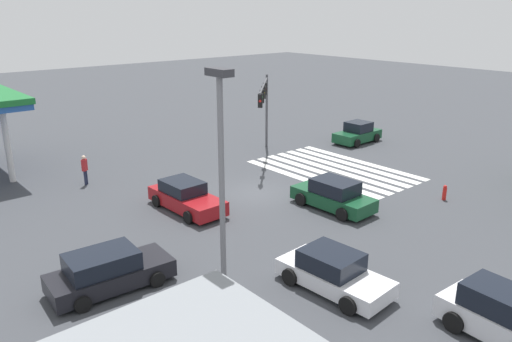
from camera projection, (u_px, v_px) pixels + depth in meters
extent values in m
plane|color=#3D3F44|center=(256.00, 193.00, 28.77)|extent=(142.21, 142.21, 0.00)
cube|color=silver|center=(361.00, 162.00, 34.70)|extent=(10.44, 0.60, 0.01)
cube|color=silver|center=(352.00, 164.00, 34.11)|extent=(10.44, 0.60, 0.01)
cube|color=silver|center=(343.00, 167.00, 33.53)|extent=(10.44, 0.60, 0.01)
cube|color=silver|center=(334.00, 170.00, 32.94)|extent=(10.44, 0.60, 0.01)
cube|color=silver|center=(324.00, 173.00, 32.35)|extent=(10.44, 0.60, 0.01)
cube|color=silver|center=(314.00, 176.00, 31.77)|extent=(10.44, 0.60, 0.01)
cube|color=silver|center=(303.00, 179.00, 31.18)|extent=(10.44, 0.60, 0.01)
cylinder|color=#47474C|center=(267.00, 111.00, 37.76)|extent=(0.18, 0.18, 5.53)
cylinder|color=#47474C|center=(264.00, 85.00, 33.45)|extent=(5.36, 5.36, 0.12)
cube|color=black|center=(265.00, 89.00, 35.01)|extent=(0.40, 0.40, 0.84)
sphere|color=red|center=(265.00, 89.00, 34.86)|extent=(0.16, 0.16, 0.16)
cube|color=black|center=(264.00, 92.00, 33.48)|extent=(0.40, 0.40, 0.84)
sphere|color=gold|center=(263.00, 93.00, 33.32)|extent=(0.16, 0.16, 0.16)
cube|color=black|center=(262.00, 96.00, 31.94)|extent=(0.40, 0.40, 0.84)
sphere|color=green|center=(262.00, 97.00, 31.79)|extent=(0.16, 0.16, 0.16)
cube|color=black|center=(260.00, 101.00, 30.41)|extent=(0.40, 0.40, 0.84)
sphere|color=red|center=(260.00, 101.00, 30.26)|extent=(0.16, 0.16, 0.16)
cube|color=#144728|center=(333.00, 199.00, 26.46)|extent=(4.58, 1.98, 0.69)
cube|color=black|center=(335.00, 187.00, 26.18)|extent=(2.34, 1.73, 0.72)
cylinder|color=black|center=(301.00, 199.00, 26.91)|extent=(0.70, 0.24, 0.69)
cylinder|color=black|center=(324.00, 191.00, 28.12)|extent=(0.70, 0.24, 0.69)
cylinder|color=black|center=(342.00, 214.00, 24.93)|extent=(0.70, 0.24, 0.69)
cylinder|color=black|center=(365.00, 205.00, 26.14)|extent=(0.70, 0.24, 0.69)
cube|color=silver|center=(508.00, 326.00, 15.77)|extent=(4.30, 1.92, 0.78)
cube|color=black|center=(505.00, 302.00, 15.67)|extent=(2.54, 1.66, 0.76)
cylinder|color=black|center=(482.00, 304.00, 17.33)|extent=(0.72, 0.26, 0.71)
cylinder|color=black|center=(454.00, 322.00, 16.32)|extent=(0.72, 0.26, 0.71)
cube|color=#144728|center=(357.00, 136.00, 39.63)|extent=(1.97, 4.16, 0.72)
cube|color=black|center=(358.00, 127.00, 39.46)|extent=(1.72, 1.80, 0.75)
cylinder|color=black|center=(357.00, 143.00, 38.21)|extent=(0.24, 0.68, 0.67)
cylinder|color=black|center=(338.00, 139.00, 39.54)|extent=(0.24, 0.68, 0.67)
cylinder|color=black|center=(376.00, 138.00, 39.84)|extent=(0.24, 0.68, 0.67)
cylinder|color=black|center=(357.00, 134.00, 41.17)|extent=(0.24, 0.68, 0.67)
cube|color=silver|center=(334.00, 277.00, 18.78)|extent=(4.49, 2.17, 0.61)
cube|color=black|center=(331.00, 260.00, 18.70)|extent=(2.23, 1.83, 0.70)
cylinder|color=black|center=(379.00, 285.00, 18.54)|extent=(0.70, 0.26, 0.69)
cylinder|color=black|center=(348.00, 306.00, 17.26)|extent=(0.70, 0.26, 0.69)
cylinder|color=black|center=(322.00, 260.00, 20.40)|extent=(0.70, 0.26, 0.69)
cylinder|color=black|center=(290.00, 277.00, 19.11)|extent=(0.70, 0.26, 0.69)
cube|color=maroon|center=(187.00, 200.00, 26.23)|extent=(4.86, 1.97, 0.72)
cube|color=black|center=(182.00, 186.00, 26.28)|extent=(2.25, 1.72, 0.63)
cylinder|color=black|center=(219.00, 208.00, 25.85)|extent=(0.66, 0.24, 0.65)
cylinder|color=black|center=(189.00, 217.00, 24.65)|extent=(0.66, 0.24, 0.65)
cylinder|color=black|center=(186.00, 193.00, 27.96)|extent=(0.66, 0.24, 0.65)
cylinder|color=black|center=(157.00, 201.00, 26.75)|extent=(0.66, 0.24, 0.65)
cube|color=black|center=(111.00, 275.00, 18.89)|extent=(2.22, 4.70, 0.69)
cube|color=black|center=(102.00, 261.00, 18.51)|extent=(1.88, 2.64, 0.69)
cylinder|color=black|center=(136.00, 260.00, 20.50)|extent=(0.26, 0.62, 0.61)
cylinder|color=black|center=(157.00, 279.00, 19.01)|extent=(0.26, 0.62, 0.61)
cylinder|color=black|center=(66.00, 281.00, 18.89)|extent=(0.26, 0.62, 0.61)
cylinder|color=black|center=(83.00, 304.00, 17.41)|extent=(0.26, 0.62, 0.61)
cylinder|color=silver|center=(8.00, 146.00, 30.08)|extent=(0.36, 0.36, 4.49)
cylinder|color=#232842|center=(86.00, 177.00, 30.17)|extent=(0.14, 0.14, 0.89)
cylinder|color=#232842|center=(85.00, 178.00, 30.02)|extent=(0.14, 0.14, 0.89)
cube|color=#B22328|center=(84.00, 165.00, 29.85)|extent=(0.40, 0.42, 0.70)
sphere|color=beige|center=(84.00, 157.00, 29.70)|extent=(0.24, 0.24, 0.24)
cylinder|color=slate|center=(223.00, 229.00, 13.94)|extent=(0.16, 0.16, 8.50)
cube|color=#333338|center=(219.00, 72.00, 12.60)|extent=(0.80, 0.36, 0.20)
cylinder|color=red|center=(444.00, 194.00, 27.71)|extent=(0.22, 0.22, 0.70)
sphere|color=red|center=(445.00, 187.00, 27.58)|extent=(0.20, 0.20, 0.20)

